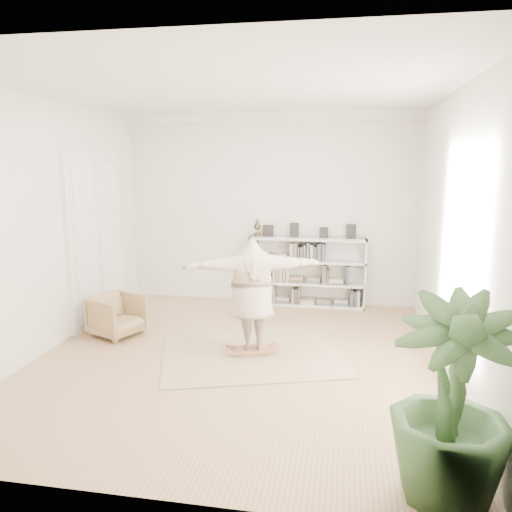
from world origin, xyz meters
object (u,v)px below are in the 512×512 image
(rocker_board, at_px, (252,350))
(person, at_px, (252,292))
(bookshelf, at_px, (306,272))
(armchair, at_px, (117,316))
(houseplant, at_px, (451,400))

(rocker_board, relative_size, person, 0.29)
(bookshelf, relative_size, person, 1.13)
(armchair, xyz_separation_m, rocker_board, (2.25, -0.41, -0.26))
(rocker_board, bearing_deg, houseplant, -70.18)
(rocker_board, bearing_deg, armchair, 151.86)
(armchair, height_order, person, person)
(armchair, xyz_separation_m, person, (2.25, -0.41, 0.60))
(bookshelf, height_order, rocker_board, bookshelf)
(rocker_board, xyz_separation_m, houseplant, (2.11, -2.74, 0.79))
(bookshelf, bearing_deg, armchair, -141.57)
(rocker_board, bearing_deg, person, -17.80)
(bookshelf, bearing_deg, person, -101.87)
(armchair, xyz_separation_m, houseplant, (4.35, -3.15, 0.53))
(rocker_board, distance_m, houseplant, 3.54)
(person, bearing_deg, rocker_board, -17.80)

